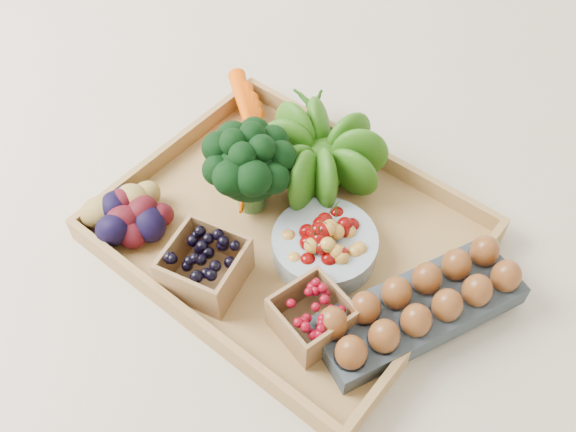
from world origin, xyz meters
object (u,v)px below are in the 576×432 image
Objects in this scene: broccoli at (250,181)px; tray at (288,236)px; egg_carton at (418,310)px; cherry_bowl at (324,246)px.

tray is at bearing -5.54° from broccoli.
egg_carton is (0.33, -0.01, -0.04)m from broccoli.
tray is 0.25m from egg_carton.
broccoli is at bearing 174.46° from tray.
broccoli is 0.91× the size of cherry_bowl.
cherry_bowl is at bearing -157.63° from egg_carton.
cherry_bowl reaches higher than tray.
tray is 0.08m from cherry_bowl.
tray is 3.32× the size of cherry_bowl.
cherry_bowl is 0.17m from egg_carton.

